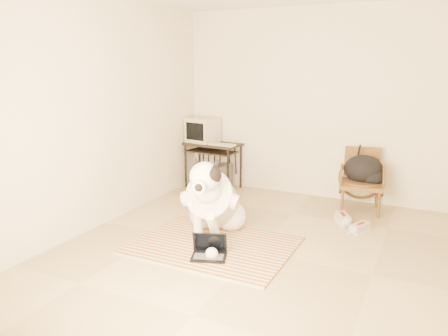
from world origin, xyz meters
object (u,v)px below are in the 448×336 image
Objects in this scene: laptop at (209,251)px; computer_desk at (213,150)px; backpack at (365,171)px; crt_monitor at (203,130)px; rattan_chair at (361,180)px; dog at (213,202)px; pc_tower at (221,177)px.

laptop is 2.64m from computer_desk.
crt_monitor is at bearing 176.22° from backpack.
backpack is (2.32, -0.11, -0.06)m from computer_desk.
backpack is (0.04, -0.02, 0.14)m from rattan_chair.
dog is 3.12× the size of pc_tower.
rattan_chair is (2.48, -0.15, -0.49)m from crt_monitor.
laptop is 0.96× the size of pc_tower.
pc_tower is (-1.00, 2.31, 0.11)m from laptop.
crt_monitor is 0.59× the size of rattan_chair.
pc_tower is at bearing 113.50° from laptop.
laptop is at bearing -117.76° from backpack.
rattan_chair is (2.12, -0.08, 0.22)m from pc_tower.
computer_desk is at bearing 177.29° from backpack.
pc_tower is (-0.77, 1.76, -0.21)m from dog.
crt_monitor is (-1.36, 2.37, 0.82)m from laptop.
computer_desk is 1.83× the size of crt_monitor.
laptop is 0.50× the size of rattan_chair.
backpack reaches higher than laptop.
dog is 0.68m from laptop.
dog reaches higher than computer_desk.
rattan_chair reaches higher than computer_desk.
crt_monitor reaches higher than pc_tower.
crt_monitor is at bearing 119.78° from laptop.
laptop is 2.52m from pc_tower.
pc_tower is at bearing 113.60° from dog.
rattan_chair is at bearing 63.27° from laptop.
computer_desk is at bearing 116.54° from laptop.
crt_monitor reaches higher than dog.
backpack is at bearing 62.24° from laptop.
dog is at bearing -58.38° from crt_monitor.
pc_tower is 2.20m from backpack.
crt_monitor is (-1.12, 1.82, 0.50)m from dog.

